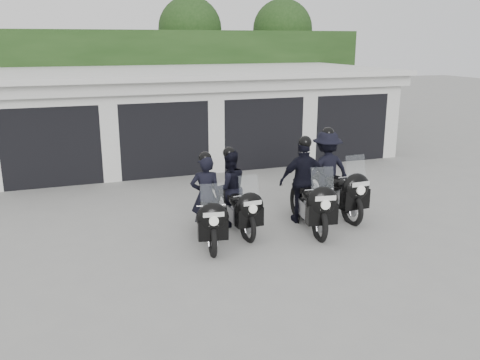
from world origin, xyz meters
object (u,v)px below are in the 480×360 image
object	(u,v)px
police_bike_c	(306,187)
police_bike_d	(330,176)
police_bike_b	(232,194)
police_bike_a	(208,206)

from	to	relation	value
police_bike_c	police_bike_d	size ratio (longest dim) A/B	0.98
police_bike_b	police_bike_c	bearing A→B (deg)	-16.71
police_bike_a	police_bike_d	distance (m)	3.30
police_bike_b	police_bike_d	world-z (taller)	police_bike_d
police_bike_a	police_bike_b	size ratio (longest dim) A/B	1.01
police_bike_b	police_bike_c	size ratio (longest dim) A/B	0.90
police_bike_a	police_bike_b	distance (m)	0.88
police_bike_c	police_bike_d	world-z (taller)	police_bike_d
police_bike_b	police_bike_d	distance (m)	2.51
police_bike_a	police_bike_b	world-z (taller)	police_bike_a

